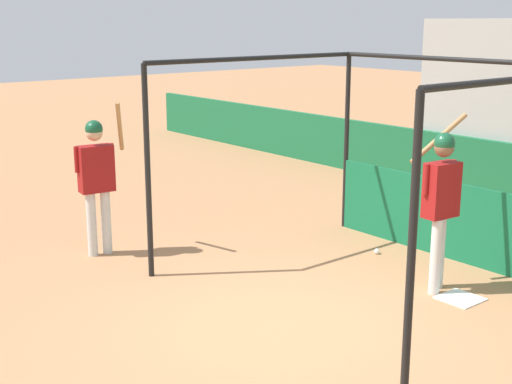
# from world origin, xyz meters

# --- Properties ---
(ground_plane) EXTENTS (60.00, 60.00, 0.00)m
(ground_plane) POSITION_xyz_m (0.00, 0.00, 0.00)
(ground_plane) COLOR #A8754C
(batting_cage) EXTENTS (4.05, 3.52, 2.65)m
(batting_cage) POSITION_xyz_m (-0.12, 2.53, 1.12)
(batting_cage) COLOR black
(batting_cage) RESTS_ON ground
(home_plate) EXTENTS (0.44, 0.44, 0.02)m
(home_plate) POSITION_xyz_m (0.79, 2.06, 0.01)
(home_plate) COLOR white
(home_plate) RESTS_ON ground
(player_batter) EXTENTS (0.55, 0.91, 2.03)m
(player_batter) POSITION_xyz_m (0.43, 2.07, 1.15)
(player_batter) COLOR silver
(player_batter) RESTS_ON ground
(player_waiting) EXTENTS (0.48, 0.79, 2.09)m
(player_waiting) POSITION_xyz_m (-3.27, -0.36, 1.12)
(player_waiting) COLOR silver
(player_waiting) RESTS_ON ground
(baseball) EXTENTS (0.07, 0.07, 0.07)m
(baseball) POSITION_xyz_m (-0.89, 2.54, 0.04)
(baseball) COLOR white
(baseball) RESTS_ON ground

